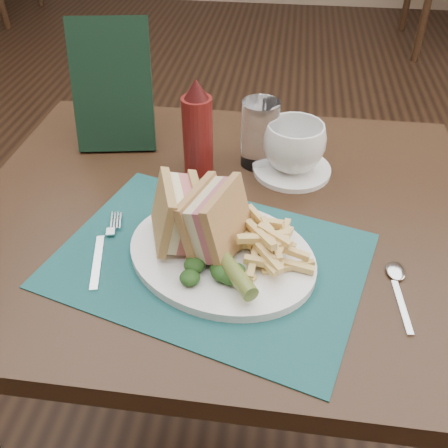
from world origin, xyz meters
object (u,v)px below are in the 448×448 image
saucer (292,169)px  coffee_cup (294,146)px  sandwich_half_a (163,215)px  ketchup_bottle (197,127)px  plate (221,255)px  check_presenter (112,86)px  sandwich_half_b (203,216)px  table_main (223,342)px  drinking_glass (260,134)px  placemat (210,260)px

saucer → coffee_cup: 0.05m
sandwich_half_a → ketchup_bottle: 0.24m
sandwich_half_a → saucer: 0.32m
saucer → sandwich_half_a: bearing=-127.0°
saucer → coffee_cup: size_ratio=1.29×
plate → ketchup_bottle: 0.27m
ketchup_bottle → plate: bearing=-72.3°
check_presenter → sandwich_half_b: bearing=-63.9°
saucer → sandwich_half_b: bearing=-117.5°
plate → sandwich_half_b: size_ratio=2.70×
check_presenter → coffee_cup: bearing=-20.5°
table_main → coffee_cup: size_ratio=7.74×
plate → check_presenter: check_presenter is taller
coffee_cup → drinking_glass: size_ratio=0.89×
check_presenter → table_main: bearing=-49.3°
sandwich_half_b → drinking_glass: (0.06, 0.27, -0.01)m
plate → coffee_cup: bearing=92.6°
table_main → placemat: (-0.00, -0.13, 0.38)m
placemat → coffee_cup: 0.30m
plate → check_presenter: (-0.26, 0.33, 0.11)m
check_presenter → sandwich_half_a: bearing=-71.7°
saucer → check_presenter: bearing=169.6°
plate → saucer: 0.28m
drinking_glass → table_main: bearing=-107.4°
placemat → plate: (0.02, 0.00, 0.01)m
sandwich_half_b → check_presenter: 0.40m
drinking_glass → saucer: bearing=-19.3°
table_main → placemat: 0.40m
sandwich_half_a → drinking_glass: bearing=46.7°
plate → ketchup_bottle: ketchup_bottle is taller
sandwich_half_a → ketchup_bottle: bearing=68.1°
plate → sandwich_half_a: sandwich_half_a is taller
plate → sandwich_half_b: 0.07m
saucer → ketchup_bottle: (-0.18, -0.02, 0.09)m
placemat → ketchup_bottle: 0.27m
saucer → ketchup_bottle: ketchup_bottle is taller
saucer → drinking_glass: size_ratio=1.15×
placemat → coffee_cup: (0.12, 0.27, 0.05)m
table_main → coffee_cup: coffee_cup is taller
table_main → placemat: bearing=-90.9°
sandwich_half_a → coffee_cup: (0.19, 0.25, -0.01)m
placemat → sandwich_half_a: size_ratio=4.40×
placemat → drinking_glass: (0.05, 0.29, 0.06)m
saucer → ketchup_bottle: bearing=-174.2°
placemat → coffee_cup: coffee_cup is taller
saucer → check_presenter: check_presenter is taller
plate → check_presenter: size_ratio=1.17×
table_main → sandwich_half_b: sandwich_half_b is taller
coffee_cup → check_presenter: size_ratio=0.45×
check_presenter → ketchup_bottle: bearing=-34.9°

